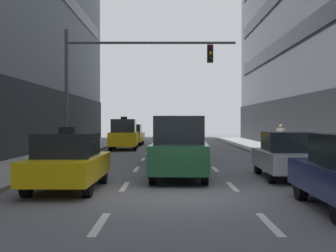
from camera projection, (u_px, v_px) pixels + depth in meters
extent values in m
plane|color=slate|center=(182.00, 198.00, 11.67)|extent=(120.00, 120.00, 0.00)
cube|color=silver|center=(102.00, 224.00, 8.67)|extent=(0.16, 2.00, 0.01)
cube|color=silver|center=(127.00, 186.00, 13.67)|extent=(0.16, 2.00, 0.01)
cube|color=silver|center=(138.00, 169.00, 18.67)|extent=(0.16, 2.00, 0.01)
cube|color=silver|center=(145.00, 159.00, 23.67)|extent=(0.16, 2.00, 0.01)
cube|color=silver|center=(149.00, 153.00, 28.67)|extent=(0.16, 2.00, 0.01)
cube|color=silver|center=(152.00, 148.00, 33.67)|extent=(0.16, 2.00, 0.01)
cube|color=silver|center=(155.00, 145.00, 38.67)|extent=(0.16, 2.00, 0.01)
cube|color=silver|center=(156.00, 142.00, 43.67)|extent=(0.16, 2.00, 0.01)
cube|color=silver|center=(271.00, 224.00, 8.66)|extent=(0.16, 2.00, 0.01)
cube|color=silver|center=(234.00, 186.00, 13.66)|extent=(0.16, 2.00, 0.01)
cube|color=silver|center=(217.00, 169.00, 18.66)|extent=(0.16, 2.00, 0.01)
cube|color=silver|center=(207.00, 159.00, 23.66)|extent=(0.16, 2.00, 0.01)
cube|color=silver|center=(200.00, 153.00, 28.66)|extent=(0.16, 2.00, 0.01)
cube|color=silver|center=(196.00, 148.00, 33.66)|extent=(0.16, 2.00, 0.01)
cube|color=silver|center=(193.00, 145.00, 38.66)|extent=(0.16, 2.00, 0.01)
cube|color=silver|center=(190.00, 142.00, 43.66)|extent=(0.16, 2.00, 0.01)
cylinder|color=black|center=(162.00, 147.00, 28.53)|extent=(0.26, 0.68, 0.67)
cylinder|color=black|center=(189.00, 147.00, 28.44)|extent=(0.26, 0.68, 0.67)
cylinder|color=black|center=(159.00, 150.00, 25.77)|extent=(0.26, 0.68, 0.67)
cylinder|color=black|center=(188.00, 150.00, 25.69)|extent=(0.26, 0.68, 0.67)
cube|color=#1E512D|center=(174.00, 143.00, 27.10)|extent=(2.10, 4.58, 0.65)
cube|color=black|center=(174.00, 132.00, 26.89)|extent=(1.73, 2.02, 0.69)
cube|color=white|center=(166.00, 140.00, 29.34)|extent=(0.21, 0.09, 0.14)
cube|color=red|center=(161.00, 143.00, 24.93)|extent=(0.21, 0.09, 0.14)
cube|color=white|center=(186.00, 140.00, 29.27)|extent=(0.21, 0.09, 0.14)
cube|color=red|center=(185.00, 143.00, 24.86)|extent=(0.21, 0.09, 0.14)
cylinder|color=black|center=(116.00, 144.00, 32.82)|extent=(0.23, 0.65, 0.65)
cylinder|color=black|center=(138.00, 144.00, 32.86)|extent=(0.23, 0.65, 0.65)
cylinder|color=black|center=(112.00, 146.00, 30.18)|extent=(0.23, 0.65, 0.65)
cylinder|color=black|center=(136.00, 146.00, 30.21)|extent=(0.23, 0.65, 0.65)
cube|color=yellow|center=(126.00, 139.00, 31.51)|extent=(1.91, 4.36, 0.88)
cube|color=black|center=(126.00, 126.00, 31.51)|extent=(1.63, 2.59, 0.88)
cube|color=white|center=(119.00, 135.00, 33.62)|extent=(0.20, 0.08, 0.14)
cube|color=red|center=(113.00, 137.00, 29.38)|extent=(0.20, 0.08, 0.14)
cube|color=white|center=(137.00, 135.00, 33.64)|extent=(0.20, 0.08, 0.14)
cube|color=red|center=(133.00, 137.00, 29.41)|extent=(0.20, 0.08, 0.14)
cube|color=black|center=(126.00, 118.00, 31.50)|extent=(0.44, 0.21, 0.18)
cylinder|color=black|center=(160.00, 166.00, 16.74)|extent=(0.24, 0.66, 0.65)
cylinder|color=black|center=(204.00, 166.00, 16.67)|extent=(0.24, 0.66, 0.65)
cylinder|color=black|center=(155.00, 174.00, 14.09)|extent=(0.24, 0.66, 0.65)
cylinder|color=black|center=(207.00, 174.00, 14.01)|extent=(0.24, 0.66, 0.65)
cube|color=#1E512D|center=(181.00, 156.00, 15.37)|extent=(2.00, 4.41, 0.89)
cube|color=black|center=(181.00, 130.00, 15.36)|extent=(1.69, 2.63, 0.89)
cube|color=white|center=(166.00, 148.00, 17.52)|extent=(0.20, 0.09, 0.14)
cube|color=red|center=(158.00, 156.00, 13.28)|extent=(0.20, 0.09, 0.14)
cube|color=white|center=(199.00, 148.00, 17.46)|extent=(0.20, 0.09, 0.14)
cube|color=red|center=(202.00, 156.00, 13.22)|extent=(0.20, 0.09, 0.14)
cylinder|color=black|center=(125.00, 140.00, 38.98)|extent=(0.24, 0.69, 0.68)
cylinder|color=black|center=(144.00, 140.00, 38.94)|extent=(0.24, 0.69, 0.68)
cylinder|color=black|center=(121.00, 142.00, 36.18)|extent=(0.24, 0.69, 0.68)
cylinder|color=black|center=(142.00, 142.00, 36.15)|extent=(0.24, 0.69, 0.68)
cube|color=yellow|center=(133.00, 137.00, 37.56)|extent=(1.99, 4.59, 0.66)
cube|color=black|center=(133.00, 129.00, 37.34)|extent=(1.69, 2.00, 0.70)
cube|color=white|center=(128.00, 135.00, 39.81)|extent=(0.21, 0.09, 0.14)
cube|color=red|center=(121.00, 136.00, 35.34)|extent=(0.21, 0.09, 0.14)
cube|color=white|center=(143.00, 135.00, 39.78)|extent=(0.21, 0.09, 0.14)
cube|color=red|center=(139.00, 136.00, 35.31)|extent=(0.21, 0.09, 0.14)
cube|color=black|center=(133.00, 123.00, 37.34)|extent=(0.46, 0.22, 0.19)
cylinder|color=black|center=(164.00, 139.00, 41.09)|extent=(0.25, 0.70, 0.69)
cylinder|color=black|center=(183.00, 139.00, 41.04)|extent=(0.25, 0.70, 0.69)
cylinder|color=black|center=(163.00, 141.00, 38.26)|extent=(0.25, 0.70, 0.69)
cylinder|color=black|center=(183.00, 141.00, 38.21)|extent=(0.25, 0.70, 0.69)
cube|color=yellow|center=(174.00, 134.00, 39.65)|extent=(2.05, 4.68, 0.95)
cube|color=black|center=(174.00, 123.00, 39.64)|extent=(1.75, 2.78, 0.95)
cube|color=white|center=(166.00, 132.00, 41.94)|extent=(0.21, 0.09, 0.15)
cube|color=red|center=(165.00, 133.00, 37.39)|extent=(0.21, 0.09, 0.15)
cube|color=white|center=(181.00, 132.00, 41.90)|extent=(0.21, 0.09, 0.15)
cube|color=red|center=(181.00, 133.00, 37.35)|extent=(0.21, 0.09, 0.15)
cube|color=black|center=(174.00, 117.00, 39.63)|extent=(0.47, 0.22, 0.19)
cylinder|color=black|center=(159.00, 153.00, 23.08)|extent=(0.25, 0.70, 0.69)
cylinder|color=black|center=(193.00, 153.00, 23.03)|extent=(0.25, 0.70, 0.69)
cylinder|color=black|center=(156.00, 158.00, 20.25)|extent=(0.25, 0.70, 0.69)
cylinder|color=black|center=(195.00, 158.00, 20.20)|extent=(0.25, 0.70, 0.69)
cube|color=black|center=(176.00, 148.00, 21.64)|extent=(2.05, 4.67, 0.67)
cube|color=black|center=(176.00, 133.00, 21.42)|extent=(1.73, 2.04, 0.71)
cube|color=white|center=(163.00, 143.00, 23.92)|extent=(0.21, 0.09, 0.15)
cube|color=red|center=(159.00, 148.00, 19.39)|extent=(0.21, 0.09, 0.15)
cube|color=white|center=(189.00, 143.00, 23.88)|extent=(0.21, 0.09, 0.15)
cube|color=red|center=(191.00, 148.00, 19.35)|extent=(0.21, 0.09, 0.15)
cylinder|color=black|center=(55.00, 173.00, 14.35)|extent=(0.22, 0.64, 0.64)
cylinder|color=black|center=(105.00, 173.00, 14.33)|extent=(0.22, 0.64, 0.64)
cylinder|color=black|center=(28.00, 185.00, 11.74)|extent=(0.22, 0.64, 0.64)
cylinder|color=black|center=(89.00, 185.00, 11.72)|extent=(0.22, 0.64, 0.64)
cube|color=yellow|center=(70.00, 167.00, 13.03)|extent=(1.83, 4.28, 0.62)
cube|color=black|center=(69.00, 145.00, 12.83)|extent=(1.57, 1.86, 0.66)
cube|color=white|center=(66.00, 158.00, 15.13)|extent=(0.19, 0.08, 0.14)
cube|color=red|center=(24.00, 171.00, 10.95)|extent=(0.19, 0.08, 0.14)
cube|color=white|center=(104.00, 158.00, 15.11)|extent=(0.19, 0.08, 0.14)
cube|color=red|center=(77.00, 172.00, 10.93)|extent=(0.19, 0.08, 0.14)
cube|color=black|center=(69.00, 130.00, 12.83)|extent=(0.43, 0.20, 0.17)
cylinder|color=black|center=(303.00, 187.00, 11.28)|extent=(0.23, 0.67, 0.66)
cube|color=white|center=(301.00, 166.00, 12.09)|extent=(0.20, 0.08, 0.14)
cylinder|color=black|center=(260.00, 165.00, 16.94)|extent=(0.23, 0.64, 0.63)
cylinder|color=black|center=(302.00, 166.00, 16.90)|extent=(0.23, 0.64, 0.63)
cylinder|color=black|center=(274.00, 173.00, 14.37)|extent=(0.23, 0.64, 0.63)
cylinder|color=black|center=(323.00, 173.00, 14.32)|extent=(0.23, 0.64, 0.63)
cube|color=#B7BABF|center=(289.00, 160.00, 15.63)|extent=(1.87, 4.25, 0.61)
cube|color=black|center=(290.00, 142.00, 15.43)|extent=(1.58, 1.85, 0.65)
cube|color=white|center=(260.00, 153.00, 17.71)|extent=(0.19, 0.08, 0.13)
cube|color=red|center=(284.00, 162.00, 13.59)|extent=(0.19, 0.08, 0.13)
cube|color=white|center=(293.00, 153.00, 17.67)|extent=(0.19, 0.08, 0.13)
cube|color=red|center=(326.00, 162.00, 13.55)|extent=(0.19, 0.08, 0.13)
cylinder|color=#4C4C51|center=(69.00, 94.00, 22.16)|extent=(0.18, 0.18, 6.18)
cylinder|color=#4C4C51|center=(153.00, 43.00, 22.12)|extent=(8.09, 0.12, 0.12)
cube|color=black|center=(212.00, 54.00, 22.11)|extent=(0.28, 0.24, 0.84)
sphere|color=#4B0704|center=(212.00, 48.00, 21.97)|extent=(0.17, 0.17, 0.17)
sphere|color=orange|center=(212.00, 53.00, 21.97)|extent=(0.17, 0.17, 0.17)
sphere|color=#073E10|center=(212.00, 59.00, 21.97)|extent=(0.17, 0.17, 0.17)
cylinder|color=black|center=(281.00, 144.00, 28.42)|extent=(0.13, 0.13, 0.82)
cylinder|color=black|center=(284.00, 144.00, 28.34)|extent=(0.13, 0.13, 0.82)
cube|color=gray|center=(283.00, 133.00, 28.37)|extent=(0.39, 0.33, 0.58)
sphere|color=#9E704C|center=(283.00, 126.00, 28.37)|extent=(0.21, 0.21, 0.21)
cylinder|color=gray|center=(279.00, 132.00, 28.47)|extent=(0.09, 0.09, 0.52)
cylinder|color=gray|center=(286.00, 132.00, 28.28)|extent=(0.09, 0.09, 0.52)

